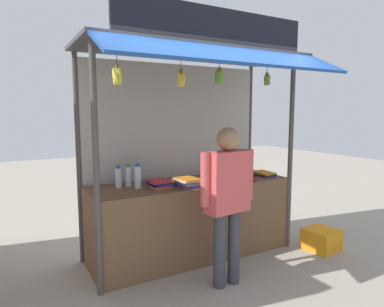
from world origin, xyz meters
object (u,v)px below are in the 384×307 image
at_px(banana_bunch_inner_right, 117,76).
at_px(banana_bunch_inner_left, 181,79).
at_px(magazine_stack_front_right, 263,174).
at_px(banana_bunch_rightmost, 267,80).
at_px(water_bottle_right, 138,177).
at_px(water_bottle_front_left, 128,176).
at_px(water_bottle_far_right, 118,177).
at_px(magazine_stack_far_left, 188,182).
at_px(magazine_stack_mid_left, 159,183).
at_px(plastic_crate, 321,239).
at_px(magazine_stack_back_left, 244,178).
at_px(banana_bunch_leftmost, 219,77).
at_px(vendor_person, 228,192).

height_order(banana_bunch_inner_right, banana_bunch_inner_left, same).
distance_m(magazine_stack_front_right, banana_bunch_rightmost, 1.29).
height_order(water_bottle_right, water_bottle_front_left, water_bottle_right).
bearing_deg(banana_bunch_rightmost, magazine_stack_front_right, 50.00).
height_order(water_bottle_far_right, water_bottle_front_left, water_bottle_front_left).
bearing_deg(magazine_stack_far_left, banana_bunch_inner_left, -127.75).
height_order(water_bottle_far_right, banana_bunch_inner_right, banana_bunch_inner_right).
height_order(magazine_stack_mid_left, plastic_crate, magazine_stack_mid_left).
relative_size(water_bottle_far_right, magazine_stack_back_left, 0.92).
bearing_deg(banana_bunch_rightmost, banana_bunch_inner_left, 179.96).
relative_size(banana_bunch_rightmost, plastic_crate, 0.69).
xyz_separation_m(magazine_stack_mid_left, magazine_stack_far_left, (0.29, -0.14, 0.01)).
distance_m(water_bottle_right, banana_bunch_rightmost, 1.83).
height_order(magazine_stack_mid_left, banana_bunch_rightmost, banana_bunch_rightmost).
height_order(banana_bunch_leftmost, banana_bunch_inner_left, same).
distance_m(magazine_stack_mid_left, magazine_stack_back_left, 1.11).
distance_m(banana_bunch_inner_right, plastic_crate, 3.22).
bearing_deg(banana_bunch_inner_right, water_bottle_far_right, 74.63).
height_order(magazine_stack_far_left, banana_bunch_inner_left, banana_bunch_inner_left).
bearing_deg(banana_bunch_inner_left, banana_bunch_rightmost, -0.04).
distance_m(water_bottle_far_right, magazine_stack_mid_left, 0.46).
bearing_deg(banana_bunch_leftmost, vendor_person, -108.42).
height_order(water_bottle_far_right, plastic_crate, water_bottle_far_right).
relative_size(magazine_stack_far_left, banana_bunch_leftmost, 1.18).
height_order(banana_bunch_inner_right, banana_bunch_leftmost, same).
distance_m(water_bottle_right, magazine_stack_front_right, 1.73).
distance_m(magazine_stack_far_left, magazine_stack_back_left, 0.81).
height_order(water_bottle_far_right, magazine_stack_far_left, water_bottle_far_right).
bearing_deg(vendor_person, banana_bunch_rightmost, -163.67).
relative_size(magazine_stack_back_left, banana_bunch_inner_left, 0.85).
xyz_separation_m(banana_bunch_inner_right, banana_bunch_rightmost, (1.75, -0.00, 0.04)).
height_order(magazine_stack_back_left, vendor_person, vendor_person).
bearing_deg(banana_bunch_leftmost, water_bottle_far_right, 145.57).
bearing_deg(magazine_stack_front_right, banana_bunch_rightmost, -130.00).
relative_size(banana_bunch_leftmost, plastic_crate, 0.72).
height_order(water_bottle_front_left, banana_bunch_leftmost, banana_bunch_leftmost).
height_order(water_bottle_right, magazine_stack_mid_left, water_bottle_right).
relative_size(water_bottle_right, magazine_stack_mid_left, 0.94).
bearing_deg(plastic_crate, water_bottle_front_left, 159.59).
xyz_separation_m(water_bottle_right, water_bottle_front_left, (-0.06, 0.14, -0.01)).
relative_size(magazine_stack_mid_left, magazine_stack_far_left, 0.92).
bearing_deg(banana_bunch_leftmost, magazine_stack_back_left, 27.18).
xyz_separation_m(water_bottle_right, vendor_person, (0.63, -0.84, -0.07)).
distance_m(magazine_stack_back_left, banana_bunch_inner_right, 2.07).
bearing_deg(banana_bunch_leftmost, plastic_crate, -7.64).
xyz_separation_m(water_bottle_far_right, magazine_stack_mid_left, (0.42, -0.19, -0.08)).
xyz_separation_m(banana_bunch_inner_right, vendor_person, (0.98, -0.34, -1.11)).
relative_size(banana_bunch_leftmost, banana_bunch_inner_left, 0.86).
xyz_separation_m(water_bottle_far_right, magazine_stack_back_left, (1.52, -0.33, -0.10)).
xyz_separation_m(banana_bunch_leftmost, banana_bunch_inner_left, (-0.45, -0.00, -0.05)).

